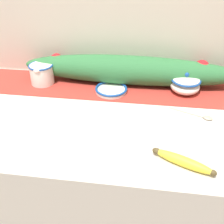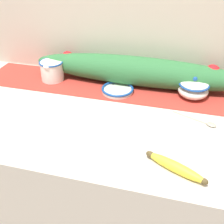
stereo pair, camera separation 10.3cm
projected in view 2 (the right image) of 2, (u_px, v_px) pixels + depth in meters
name	position (u px, v px, depth m)	size (l,w,h in m)	color
countertop	(123.00, 194.00, 1.34)	(1.58, 0.71, 0.89)	beige
back_wall	(146.00, 12.00, 1.22)	(2.38, 0.04, 2.40)	beige
table_runner	(136.00, 90.00, 1.27)	(1.46, 0.25, 0.00)	#B23328
cream_pitcher	(52.00, 70.00, 1.33)	(0.11, 0.13, 0.10)	white
sugar_bowl	(193.00, 88.00, 1.19)	(0.13, 0.13, 0.10)	white
small_dish	(118.00, 90.00, 1.25)	(0.14, 0.14, 0.02)	white
banana	(175.00, 167.00, 0.84)	(0.20, 0.11, 0.03)	yellow
spoon	(208.00, 124.00, 1.05)	(0.17, 0.08, 0.01)	#A89E89
poinsettia_garland	(140.00, 71.00, 1.28)	(1.01, 0.15, 0.13)	#2D6B38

